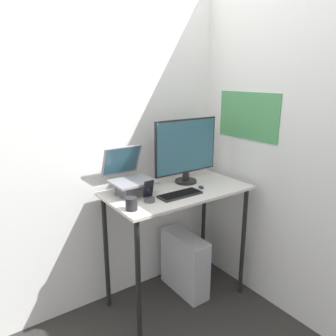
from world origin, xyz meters
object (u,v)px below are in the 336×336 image
(keyboard, at_px, (180,194))
(cell_phone, at_px, (149,196))
(monitor, at_px, (186,151))
(computer_tower, at_px, (185,263))
(laptop, at_px, (131,182))
(mouse, at_px, (201,187))

(keyboard, height_order, cell_phone, cell_phone)
(monitor, height_order, computer_tower, monitor)
(laptop, relative_size, keyboard, 1.05)
(keyboard, distance_m, mouse, 0.22)
(cell_phone, xyz_separation_m, computer_tower, (0.43, 0.15, -0.74))
(laptop, xyz_separation_m, cell_phone, (0.02, -0.21, -0.05))
(monitor, relative_size, computer_tower, 1.12)
(keyboard, height_order, computer_tower, keyboard)
(mouse, bearing_deg, cell_phone, 179.81)
(laptop, bearing_deg, cell_phone, -84.67)
(laptop, height_order, cell_phone, laptop)
(keyboard, xyz_separation_m, cell_phone, (-0.24, 0.03, 0.03))
(cell_phone, bearing_deg, computer_tower, 18.62)
(mouse, distance_m, cell_phone, 0.46)
(monitor, height_order, mouse, monitor)
(laptop, bearing_deg, computer_tower, -8.60)
(laptop, distance_m, keyboard, 0.36)
(mouse, distance_m, computer_tower, 0.73)
(mouse, height_order, cell_phone, cell_phone)
(monitor, relative_size, cell_phone, 3.85)
(laptop, relative_size, mouse, 6.51)
(mouse, relative_size, cell_phone, 0.35)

